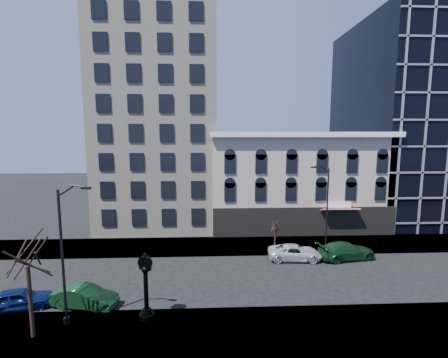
{
  "coord_description": "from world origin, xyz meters",
  "views": [
    {
      "loc": [
        0.62,
        -26.28,
        12.08
      ],
      "look_at": [
        2.0,
        4.0,
        8.0
      ],
      "focal_mm": 26.0,
      "sensor_mm": 36.0,
      "label": 1
    }
  ],
  "objects_px": {
    "street_clock": "(146,289)",
    "street_lamp_near": "(69,218)",
    "car_near_b": "(85,297)",
    "car_near_a": "(19,299)"
  },
  "relations": [
    {
      "from": "street_lamp_near",
      "to": "car_near_b",
      "type": "relative_size",
      "value": 2.02
    },
    {
      "from": "street_lamp_near",
      "to": "car_near_a",
      "type": "height_order",
      "value": "street_lamp_near"
    },
    {
      "from": "street_clock",
      "to": "street_lamp_near",
      "type": "distance_m",
      "value": 6.62
    },
    {
      "from": "street_clock",
      "to": "car_near_b",
      "type": "distance_m",
      "value": 5.18
    },
    {
      "from": "car_near_b",
      "to": "car_near_a",
      "type": "bearing_deg",
      "value": 103.63
    },
    {
      "from": "street_clock",
      "to": "car_near_b",
      "type": "height_order",
      "value": "street_clock"
    },
    {
      "from": "street_clock",
      "to": "car_near_b",
      "type": "relative_size",
      "value": 0.97
    },
    {
      "from": "car_near_a",
      "to": "street_lamp_near",
      "type": "bearing_deg",
      "value": -132.39
    },
    {
      "from": "car_near_b",
      "to": "street_clock",
      "type": "bearing_deg",
      "value": -97.89
    },
    {
      "from": "car_near_b",
      "to": "street_lamp_near",
      "type": "bearing_deg",
      "value": -159.33
    }
  ]
}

